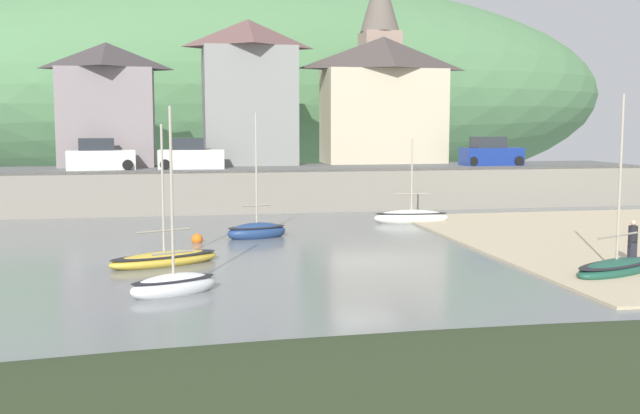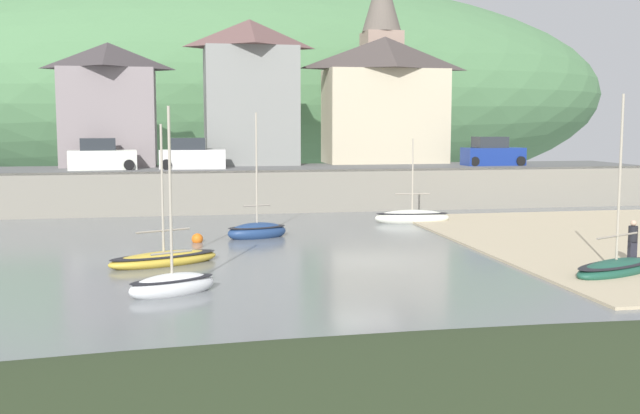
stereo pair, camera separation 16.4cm
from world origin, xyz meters
name	(u,v)px [view 2 (the right image)]	position (x,y,z in m)	size (l,w,h in m)	color
ground	(505,316)	(1.40, -9.56, 0.16)	(48.00, 41.00, 0.61)	slate
quay_seawall	(297,188)	(0.00, 17.50, 1.36)	(48.00, 9.40, 2.40)	gray
hillside_backdrop	(245,94)	(0.25, 55.20, 8.35)	(80.00, 44.00, 23.87)	#518150
waterfront_building_left	(109,103)	(-11.56, 25.20, 6.58)	(6.35, 6.06, 8.21)	gray
waterfront_building_centre	(250,91)	(-2.07, 25.20, 7.46)	(6.53, 5.62, 9.95)	gray
waterfront_building_right	(385,99)	(7.59, 25.20, 6.98)	(8.82, 4.51, 8.98)	beige
church_with_spire	(381,60)	(8.40, 29.20, 10.08)	(3.00, 3.00, 14.89)	#A18574
sailboat_far_left	(412,217)	(5.10, 10.50, 0.29)	(4.09, 1.37, 4.67)	silver
dinghy_open_wooden	(616,268)	(7.83, -4.43, 0.26)	(4.33, 3.03, 6.46)	#1D503E
sailboat_nearest_shore	(164,258)	(-7.74, 0.60, 0.23)	(4.46, 2.95, 5.41)	gold
rowboat_small_beached	(172,284)	(-7.41, -4.50, 0.31)	(3.01, 2.15, 6.02)	white
sailboat_white_hull	(257,231)	(-3.58, 6.73, 0.31)	(3.13, 2.09, 5.97)	navy
parked_car_near_slipway	(101,157)	(-11.77, 20.70, 3.20)	(4.25, 2.09, 1.95)	silver
parked_car_by_wall	(192,156)	(-6.22, 20.70, 3.20)	(4.20, 1.96, 1.95)	silver
parked_car_end_of_row	(492,153)	(13.96, 20.70, 3.20)	(4.15, 1.83, 1.95)	navy
person_near_water	(633,240)	(9.43, -2.89, 0.98)	(0.34, 0.34, 1.62)	#282833
mooring_buoy	(197,239)	(-6.35, 5.78, 0.15)	(0.51, 0.51, 0.51)	orange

